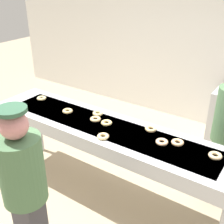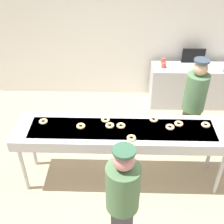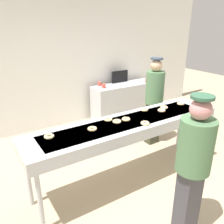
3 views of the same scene
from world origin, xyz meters
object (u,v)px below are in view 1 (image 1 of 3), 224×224
plain_donut_9 (215,156)px  customer_waiting (25,187)px  fryer_conveyor (105,133)px  plain_donut_4 (95,119)px  plain_donut_6 (103,136)px  plain_donut_2 (107,123)px  plain_donut_0 (68,111)px  plain_donut_7 (162,142)px  plain_donut_3 (42,98)px  plain_donut_8 (98,113)px  plain_donut_5 (178,142)px  plain_donut_1 (151,129)px

plain_donut_9 → customer_waiting: customer_waiting is taller
fryer_conveyor → plain_donut_4: 0.20m
fryer_conveyor → plain_donut_6: plain_donut_6 is taller
fryer_conveyor → plain_donut_2: (-0.01, 0.04, 0.10)m
plain_donut_0 → plain_donut_7: 1.21m
plain_donut_4 → plain_donut_9: bearing=2.1°
plain_donut_3 → plain_donut_7: same height
plain_donut_8 → customer_waiting: (0.23, -1.28, -0.05)m
plain_donut_8 → plain_donut_5: bearing=-3.7°
fryer_conveyor → plain_donut_1: 0.50m
plain_donut_0 → plain_donut_4: bearing=3.5°
fryer_conveyor → plain_donut_4: bearing=165.1°
fryer_conveyor → customer_waiting: (0.01, -1.11, 0.05)m
plain_donut_9 → customer_waiting: 1.66m
plain_donut_2 → plain_donut_7: same height
plain_donut_0 → plain_donut_2: bearing=2.4°
plain_donut_6 → plain_donut_8: bearing=132.8°
plain_donut_7 → customer_waiting: customer_waiting is taller
fryer_conveyor → plain_donut_1: plain_donut_1 is taller
plain_donut_0 → plain_donut_9: 1.71m
plain_donut_3 → plain_donut_4: same height
plain_donut_4 → customer_waiting: (0.17, -1.15, -0.05)m
plain_donut_6 → plain_donut_7: (0.53, 0.24, 0.00)m
plain_donut_5 → fryer_conveyor: bearing=-172.2°
plain_donut_1 → plain_donut_2: 0.48m
plain_donut_4 → plain_donut_8: same height
plain_donut_4 → plain_donut_7: 0.82m
plain_donut_8 → customer_waiting: bearing=-79.7°
plain_donut_7 → plain_donut_8: 0.89m
plain_donut_1 → plain_donut_5: bearing=-14.9°
fryer_conveyor → plain_donut_3: (-1.09, 0.11, 0.10)m
plain_donut_1 → plain_donut_8: bearing=-178.0°
plain_donut_5 → plain_donut_8: bearing=176.3°
fryer_conveyor → plain_donut_7: size_ratio=24.36×
plain_donut_4 → plain_donut_8: (-0.06, 0.13, 0.00)m
fryer_conveyor → plain_donut_0: bearing=178.0°
fryer_conveyor → plain_donut_5: size_ratio=24.36×
plain_donut_5 → plain_donut_7: same height
plain_donut_2 → plain_donut_9: (1.16, 0.05, 0.00)m
fryer_conveyor → plain_donut_2: plain_donut_2 is taller
plain_donut_6 → customer_waiting: bearing=-97.4°
plain_donut_0 → plain_donut_4: same height
plain_donut_0 → customer_waiting: 1.26m
plain_donut_6 → plain_donut_5: bearing=25.5°
plain_donut_8 → plain_donut_9: (1.37, -0.08, 0.00)m
plain_donut_3 → plain_donut_5: size_ratio=1.00×
plain_donut_7 → plain_donut_9: bearing=7.2°
plain_donut_9 → plain_donut_3: bearing=179.6°
plain_donut_7 → customer_waiting: bearing=-119.6°
plain_donut_0 → plain_donut_5: size_ratio=1.00×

